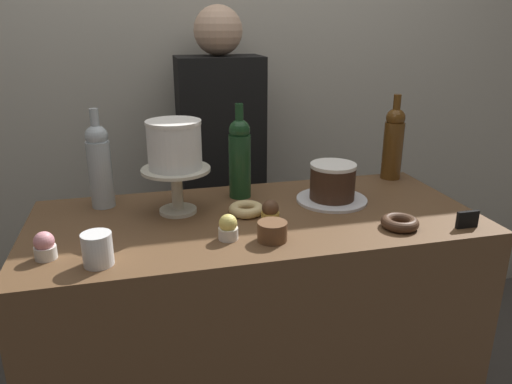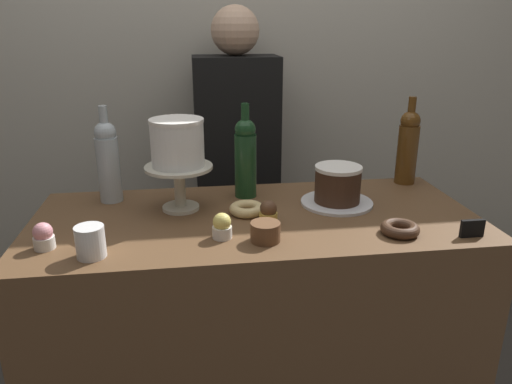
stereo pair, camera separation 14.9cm
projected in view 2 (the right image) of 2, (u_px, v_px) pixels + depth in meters
back_wall at (229, 75)px, 2.24m from camera, size 6.00×0.05×2.60m
display_counter at (256, 342)px, 1.69m from camera, size 1.40×0.62×0.95m
cake_stand_pedestal at (179, 180)px, 1.55m from camera, size 0.22×0.22×0.15m
white_layer_cake at (177, 143)px, 1.51m from camera, size 0.17×0.17×0.15m
silver_serving_platter at (337, 202)px, 1.63m from camera, size 0.24×0.24×0.01m
chocolate_round_cake at (338, 184)px, 1.61m from camera, size 0.15×0.15×0.12m
wine_bottle_amber at (408, 146)px, 1.80m from camera, size 0.08×0.08×0.33m
wine_bottle_clear at (108, 160)px, 1.62m from camera, size 0.08×0.08×0.33m
wine_bottle_green at (245, 156)px, 1.66m from camera, size 0.08×0.08×0.33m
cupcake_strawberry at (43, 237)px, 1.30m from camera, size 0.06×0.06×0.07m
cupcake_lemon at (222, 226)px, 1.37m from camera, size 0.06×0.06×0.07m
cupcake_chocolate at (268, 212)px, 1.46m from camera, size 0.06×0.06×0.07m
donut_glazed at (247, 209)px, 1.54m from camera, size 0.11×0.11×0.03m
donut_chocolate at (400, 229)px, 1.40m from camera, size 0.11×0.11×0.03m
cookie_stack at (265, 232)px, 1.35m from camera, size 0.08×0.08×0.05m
price_sign_chalkboard at (472, 228)px, 1.37m from camera, size 0.07×0.01×0.05m
coffee_cup_ceramic at (90, 242)px, 1.25m from camera, size 0.08×0.08×0.08m
barista_figure at (237, 184)px, 2.19m from camera, size 0.36×0.22×1.60m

